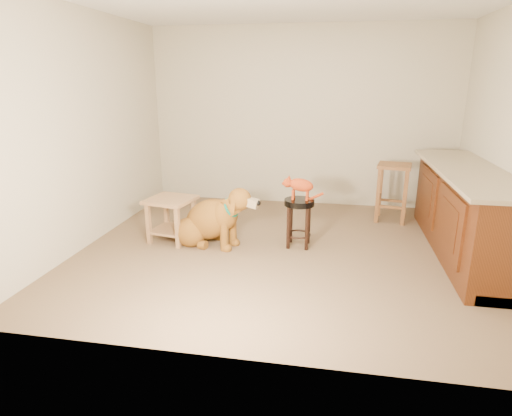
% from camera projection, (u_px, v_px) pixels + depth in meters
% --- Properties ---
extents(floor, '(4.50, 4.00, 0.01)m').
position_uv_depth(floor, '(284.00, 250.00, 4.80)').
color(floor, brown).
rests_on(floor, ground).
extents(room_shell, '(4.54, 4.04, 2.62)m').
position_uv_depth(room_shell, '(287.00, 96.00, 4.32)').
color(room_shell, '#B4AB91').
rests_on(room_shell, ground).
extents(cabinet_run, '(0.70, 2.56, 0.94)m').
position_uv_depth(cabinet_run, '(466.00, 214.00, 4.63)').
color(cabinet_run, '#47210C').
rests_on(cabinet_run, ground).
extents(padded_stool, '(0.34, 0.34, 0.55)m').
position_uv_depth(padded_stool, '(299.00, 213.00, 4.82)').
color(padded_stool, black).
rests_on(padded_stool, ground).
extents(wood_stool, '(0.49, 0.49, 0.77)m').
position_uv_depth(wood_stool, '(392.00, 191.00, 5.72)').
color(wood_stool, brown).
rests_on(wood_stool, ground).
extents(side_table, '(0.58, 0.58, 0.52)m').
position_uv_depth(side_table, '(171.00, 213.00, 5.01)').
color(side_table, olive).
rests_on(side_table, ground).
extents(golden_retriever, '(1.16, 0.68, 0.76)m').
position_uv_depth(golden_retriever, '(210.00, 221.00, 4.90)').
color(golden_retriever, brown).
rests_on(golden_retriever, ground).
extents(tabby_kitten, '(0.47, 0.16, 0.29)m').
position_uv_depth(tabby_kitten, '(299.00, 186.00, 4.73)').
color(tabby_kitten, '#98300F').
rests_on(tabby_kitten, padded_stool).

